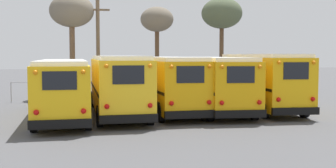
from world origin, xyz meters
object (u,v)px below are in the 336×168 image
Objects in this scene: school_bus_3 at (215,82)px; school_bus_4 at (260,80)px; bare_tree_1 at (222,14)px; utility_pole at (98,46)px; bare_tree_0 at (72,12)px; school_bus_1 at (117,83)px; bare_tree_2 at (157,21)px; school_bus_0 at (63,86)px; school_bus_2 at (167,82)px.

school_bus_3 is 2.87m from school_bus_4.
utility_pole is at bearing -153.45° from bare_tree_1.
bare_tree_0 is at bearing -157.88° from bare_tree_1.
school_bus_1 is at bearing -125.10° from bare_tree_1.
school_bus_4 is at bearing -73.32° from bare_tree_2.
school_bus_3 reaches higher than school_bus_0.
school_bus_2 is at bearing -67.33° from utility_pole.
school_bus_2 is 11.83m from bare_tree_0.
school_bus_4 is 15.06m from bare_tree_2.
bare_tree_0 is at bearing 89.66° from school_bus_0.
bare_tree_0 is at bearing 121.54° from school_bus_2.
school_bus_4 is at bearing -98.56° from bare_tree_1.
school_bus_2 is at bearing 11.96° from school_bus_1.
bare_tree_2 is at bearing -171.94° from bare_tree_1.
bare_tree_2 is (-4.12, 13.77, 4.52)m from school_bus_4.
bare_tree_0 reaches higher than school_bus_3.
school_bus_1 is 9.82m from utility_pole.
utility_pole is (-3.73, 8.92, 2.25)m from school_bus_2.
school_bus_2 is at bearing -118.27° from bare_tree_1.
bare_tree_2 reaches higher than school_bus_2.
school_bus_4 is (11.44, 1.30, 0.16)m from school_bus_0.
school_bus_0 is 1.11× the size of school_bus_4.
bare_tree_2 is (-1.26, 13.88, 4.62)m from school_bus_3.
school_bus_3 is 16.53m from bare_tree_1.
school_bus_3 is at bearing 7.88° from school_bus_0.
school_bus_0 is 8.66m from school_bus_3.
utility_pole is at bearing 136.91° from school_bus_4.
school_bus_3 is (5.72, 0.58, -0.05)m from school_bus_1.
school_bus_3 is 1.30× the size of bare_tree_0.
bare_tree_0 reaches higher than school_bus_4.
school_bus_1 is 1.32× the size of bare_tree_0.
school_bus_4 reaches higher than school_bus_3.
school_bus_4 is at bearing 0.84° from school_bus_2.
bare_tree_2 is at bearing 32.52° from bare_tree_0.
utility_pole is at bearing 126.35° from school_bus_3.
utility_pole is 0.97× the size of bare_tree_0.
school_bus_1 is 1.05× the size of school_bus_2.
school_bus_2 is 1.30× the size of utility_pole.
bare_tree_2 is at bearing 106.68° from school_bus_4.
school_bus_1 reaches higher than school_bus_0.
school_bus_4 is 1.29× the size of utility_pole.
bare_tree_0 is 0.91× the size of bare_tree_1.
school_bus_4 is 1.14× the size of bare_tree_1.
bare_tree_2 reaches higher than school_bus_3.
bare_tree_1 reaches higher than school_bus_4.
school_bus_1 is 1.36× the size of utility_pole.
utility_pole reaches higher than school_bus_0.
school_bus_0 is at bearing -130.54° from bare_tree_1.
bare_tree_1 is (5.07, 14.78, 5.41)m from school_bus_3.
school_bus_2 is (5.72, 1.22, 0.07)m from school_bus_0.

